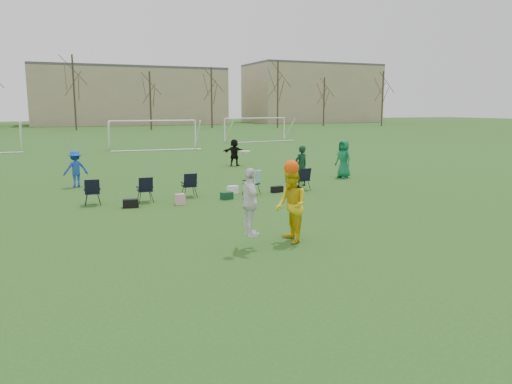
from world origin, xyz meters
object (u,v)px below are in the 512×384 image
fielder_black (234,152)px  goal_mid (153,126)px  fielder_green_far (344,159)px  center_contest (278,203)px  fielder_blue (76,169)px  goal_right (255,123)px

fielder_black → goal_mid: goal_mid is taller
fielder_green_far → center_contest: (-8.40, -9.96, 0.13)m
fielder_blue → fielder_black: 10.64m
goal_mid → goal_right: bearing=30.6°
fielder_blue → center_contest: bearing=98.7°
fielder_blue → fielder_green_far: bearing=159.7°
fielder_green_far → fielder_black: size_ratio=1.17×
center_contest → goal_right: center_contest is taller
fielder_green_far → center_contest: 13.03m
fielder_green_far → fielder_black: (-3.25, 7.08, -0.14)m
goal_mid → fielder_blue: bearing=-106.9°
fielder_blue → center_contest: (4.28, -12.09, 0.26)m
fielder_blue → goal_right: bearing=-138.3°
fielder_blue → goal_mid: 20.68m
fielder_blue → goal_mid: (7.38, 19.29, 1.10)m
fielder_green_far → goal_mid: bearing=-179.3°
fielder_black → center_contest: bearing=107.8°
goal_mid → goal_right: size_ratio=1.01×
fielder_green_far → goal_mid: size_ratio=0.26×
fielder_blue → center_contest: size_ratio=0.66×
fielder_black → goal_right: 22.68m
center_contest → fielder_black: bearing=73.2°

